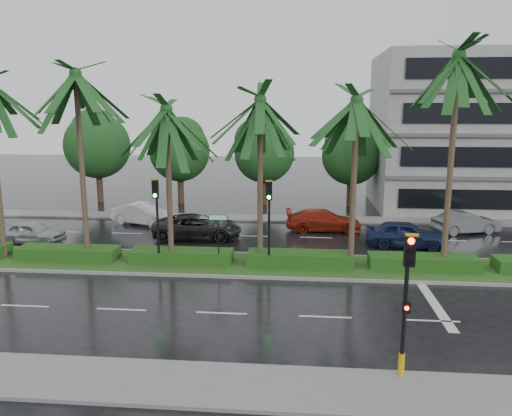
# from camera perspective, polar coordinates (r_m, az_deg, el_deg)

# --- Properties ---
(ground) EXTENTS (120.00, 120.00, 0.00)m
(ground) POSITION_cam_1_polar(r_m,az_deg,el_deg) (24.46, -2.12, -7.32)
(ground) COLOR black
(ground) RESTS_ON ground
(near_sidewalk) EXTENTS (40.00, 2.40, 0.12)m
(near_sidewalk) POSITION_cam_1_polar(r_m,az_deg,el_deg) (15.24, -7.23, -19.32)
(near_sidewalk) COLOR slate
(near_sidewalk) RESTS_ON ground
(far_sidewalk) EXTENTS (40.00, 2.00, 0.12)m
(far_sidewalk) POSITION_cam_1_polar(r_m,az_deg,el_deg) (35.96, 0.28, -1.15)
(far_sidewalk) COLOR slate
(far_sidewalk) RESTS_ON ground
(median) EXTENTS (36.00, 4.00, 0.15)m
(median) POSITION_cam_1_polar(r_m,az_deg,el_deg) (25.38, -1.84, -6.44)
(median) COLOR gray
(median) RESTS_ON ground
(hedge) EXTENTS (35.20, 1.40, 0.60)m
(hedge) POSITION_cam_1_polar(r_m,az_deg,el_deg) (25.27, -1.84, -5.64)
(hedge) COLOR #154C16
(hedge) RESTS_ON median
(lane_markings) EXTENTS (34.00, 13.06, 0.01)m
(lane_markings) POSITION_cam_1_polar(r_m,az_deg,el_deg) (23.87, 5.06, -7.82)
(lane_markings) COLOR silver
(lane_markings) RESTS_ON ground
(palm_row) EXTENTS (26.30, 4.20, 10.85)m
(palm_row) POSITION_cam_1_polar(r_m,az_deg,el_deg) (24.38, -4.94, 12.09)
(palm_row) COLOR #49362A
(palm_row) RESTS_ON median
(signal_near) EXTENTS (0.34, 0.45, 4.36)m
(signal_near) POSITION_cam_1_polar(r_m,az_deg,el_deg) (14.91, 16.77, -10.02)
(signal_near) COLOR black
(signal_near) RESTS_ON near_sidewalk
(signal_median_left) EXTENTS (0.34, 0.42, 4.36)m
(signal_median_left) POSITION_cam_1_polar(r_m,az_deg,el_deg) (24.78, -11.30, -0.11)
(signal_median_left) COLOR black
(signal_median_left) RESTS_ON median
(signal_median_right) EXTENTS (0.34, 0.42, 4.36)m
(signal_median_right) POSITION_cam_1_polar(r_m,az_deg,el_deg) (23.83, 1.50, -0.35)
(signal_median_right) COLOR black
(signal_median_right) RESTS_ON median
(street_sign) EXTENTS (0.95, 0.09, 2.60)m
(street_sign) POSITION_cam_1_polar(r_m,az_deg,el_deg) (24.48, -4.34, -2.16)
(street_sign) COLOR black
(street_sign) RESTS_ON median
(bg_trees) EXTENTS (33.33, 5.45, 7.88)m
(bg_trees) POSITION_cam_1_polar(r_m,az_deg,el_deg) (40.86, 0.04, 6.97)
(bg_trees) COLOR #382719
(bg_trees) RESTS_ON ground
(building) EXTENTS (16.00, 10.00, 12.00)m
(building) POSITION_cam_1_polar(r_m,az_deg,el_deg) (43.37, 24.25, 7.92)
(building) COLOR gray
(building) RESTS_ON ground
(car_silver) EXTENTS (1.78, 3.96, 1.32)m
(car_silver) POSITION_cam_1_polar(r_m,az_deg,el_deg) (32.17, -24.24, -2.56)
(car_silver) COLOR #AEB0B6
(car_silver) RESTS_ON ground
(car_white) EXTENTS (2.90, 4.68, 1.46)m
(car_white) POSITION_cam_1_polar(r_m,az_deg,el_deg) (35.00, -12.79, -0.67)
(car_white) COLOR silver
(car_white) RESTS_ON ground
(car_darkgrey) EXTENTS (2.77, 5.51, 1.50)m
(car_darkgrey) POSITION_cam_1_polar(r_m,az_deg,el_deg) (30.57, -6.72, -2.14)
(car_darkgrey) COLOR black
(car_darkgrey) RESTS_ON ground
(car_red) EXTENTS (2.23, 4.95, 1.41)m
(car_red) POSITION_cam_1_polar(r_m,az_deg,el_deg) (32.64, 7.70, -1.38)
(car_red) COLOR maroon
(car_red) RESTS_ON ground
(car_blue) EXTENTS (2.33, 4.64, 1.52)m
(car_blue) POSITION_cam_1_polar(r_m,az_deg,el_deg) (29.78, 16.69, -2.88)
(car_blue) COLOR #1A254E
(car_blue) RESTS_ON ground
(car_grey) EXTENTS (2.61, 4.44, 1.38)m
(car_grey) POSITION_cam_1_polar(r_m,az_deg,el_deg) (34.40, 22.85, -1.55)
(car_grey) COLOR #505354
(car_grey) RESTS_ON ground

